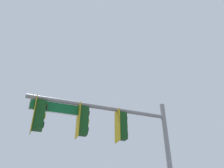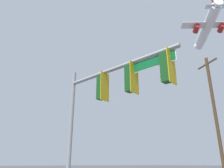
% 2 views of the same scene
% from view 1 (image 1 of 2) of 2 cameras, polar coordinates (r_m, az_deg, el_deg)
% --- Properties ---
extents(signal_pole_near, '(5.77, 1.59, 5.75)m').
position_cam_1_polar(signal_pole_near, '(8.61, -0.74, -12.41)').
color(signal_pole_near, gray).
rests_on(signal_pole_near, ground_plane).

